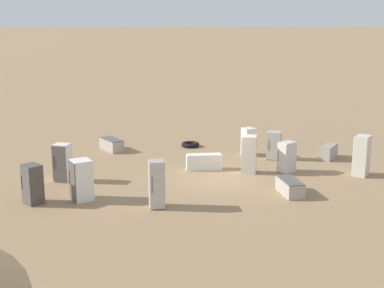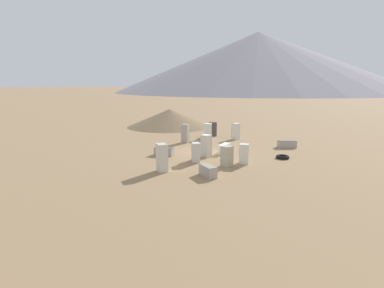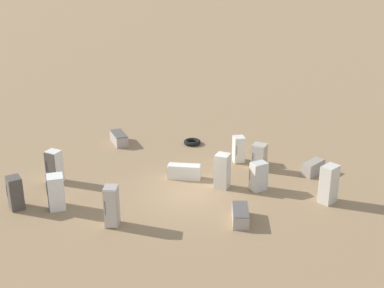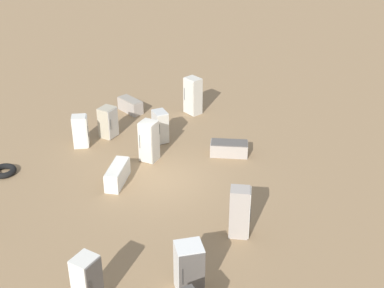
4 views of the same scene
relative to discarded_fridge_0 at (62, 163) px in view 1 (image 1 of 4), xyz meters
name	(u,v)px [view 1 (image 1 of 4)]	position (x,y,z in m)	size (l,w,h in m)	color
ground_plane	(221,179)	(0.73, 7.04, -0.84)	(1000.00, 1000.00, 0.00)	#937551
discarded_fridge_0	(62,163)	(0.00, 0.00, 0.00)	(0.84, 0.86, 1.68)	silver
discarded_fridge_1	(328,152)	(-1.99, 13.26, -0.50)	(1.45, 1.35, 0.69)	#A89E93
discarded_fridge_2	(32,184)	(2.89, -0.90, -0.06)	(0.94, 0.91, 1.56)	#4C4742
discarded_fridge_3	(249,154)	(-0.02, 8.51, 0.05)	(0.83, 0.85, 1.78)	beige
discarded_fridge_4	(249,142)	(-3.28, 9.34, -0.11)	(0.78, 0.72, 1.46)	silver
discarded_fridge_5	(81,180)	(2.76, 0.96, -0.02)	(0.99, 0.99, 1.64)	white
discarded_fridge_6	(362,156)	(1.18, 13.51, 0.10)	(0.98, 0.97, 1.87)	beige
discarded_fridge_7	(287,157)	(0.13, 10.30, -0.11)	(0.87, 0.95, 1.45)	silver
discarded_fridge_8	(274,145)	(-2.33, 10.43, -0.12)	(0.87, 0.89, 1.44)	#B2A88E
discarded_fridge_9	(204,162)	(-0.88, 6.54, -0.47)	(0.64, 1.72, 0.75)	silver
discarded_fridge_10	(112,145)	(-5.47, 2.17, -0.52)	(1.77, 1.37, 0.65)	#A89E93
discarded_fridge_11	(157,184)	(4.06, 3.84, 0.08)	(0.71, 0.59, 1.84)	#A89E93
discarded_fridge_12	(290,187)	(3.31, 9.40, -0.53)	(1.63, 0.77, 0.62)	#A89E93
scrap_tire	(190,144)	(-5.68, 6.59, -0.72)	(1.03, 1.03, 0.24)	black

